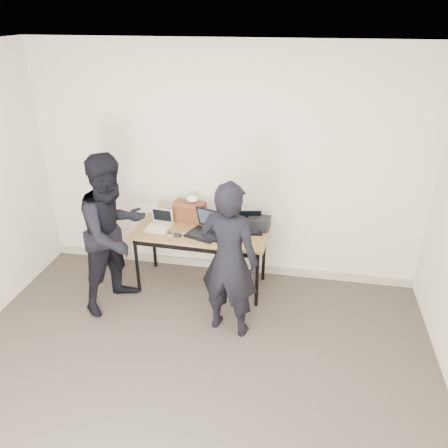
% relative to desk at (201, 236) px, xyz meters
% --- Properties ---
extents(room, '(4.60, 4.60, 2.80)m').
position_rel_desk_xyz_m(room, '(0.21, -1.83, 0.69)').
color(room, '#443B34').
rests_on(room, ground).
extents(desk, '(1.52, 0.71, 0.72)m').
position_rel_desk_xyz_m(desk, '(0.00, 0.00, 0.00)').
color(desk, olive).
rests_on(desk, ground).
extents(laptop_beige, '(0.28, 0.28, 0.21)m').
position_rel_desk_xyz_m(laptop_beige, '(-0.48, -0.01, 0.10)').
color(laptop_beige, '#BAB595').
rests_on(laptop_beige, desk).
extents(laptop_center, '(0.43, 0.43, 0.27)m').
position_rel_desk_xyz_m(laptop_center, '(0.07, -0.04, 0.12)').
color(laptop_center, black).
rests_on(laptop_center, desk).
extents(laptop_right, '(0.33, 0.32, 0.21)m').
position_rel_desk_xyz_m(laptop_right, '(0.52, 0.14, 0.11)').
color(laptop_right, black).
rests_on(laptop_right, desk).
extents(leather_satchel, '(0.38, 0.22, 0.25)m').
position_rel_desk_xyz_m(leather_satchel, '(-0.18, 0.23, 0.19)').
color(leather_satchel, '#5D2F18').
rests_on(leather_satchel, desk).
extents(tissue, '(0.14, 0.11, 0.08)m').
position_rel_desk_xyz_m(tissue, '(-0.15, 0.23, 0.34)').
color(tissue, white).
rests_on(tissue, leather_satchel).
extents(equipment_box, '(0.26, 0.23, 0.14)m').
position_rel_desk_xyz_m(equipment_box, '(0.63, 0.19, 0.13)').
color(equipment_box, black).
rests_on(equipment_box, desk).
extents(power_brick, '(0.08, 0.05, 0.03)m').
position_rel_desk_xyz_m(power_brick, '(-0.22, -0.17, 0.07)').
color(power_brick, black).
rests_on(power_brick, desk).
extents(cables, '(1.15, 0.46, 0.01)m').
position_rel_desk_xyz_m(cables, '(0.05, 0.02, 0.06)').
color(cables, black).
rests_on(cables, desk).
extents(person_typist, '(0.66, 0.50, 1.61)m').
position_rel_desk_xyz_m(person_typist, '(0.45, -0.70, 0.15)').
color(person_typist, black).
rests_on(person_typist, ground).
extents(person_observer, '(0.95, 1.03, 1.72)m').
position_rel_desk_xyz_m(person_observer, '(-0.82, -0.46, 0.20)').
color(person_observer, black).
rests_on(person_observer, ground).
extents(baseboard, '(4.50, 0.03, 0.10)m').
position_rel_desk_xyz_m(baseboard, '(0.21, 0.40, -0.61)').
color(baseboard, '#A59D89').
rests_on(baseboard, ground).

